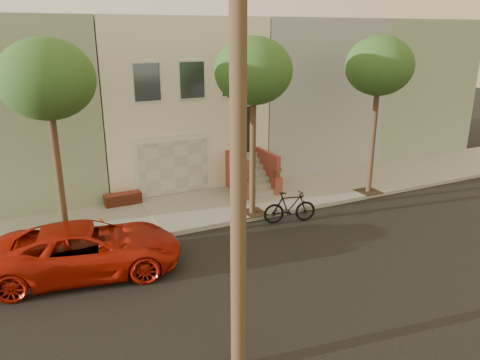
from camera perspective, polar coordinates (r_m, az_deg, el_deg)
name	(u,v)px	position (r m, az deg, el deg)	size (l,w,h in m)	color
ground	(283,268)	(13.75, 5.37, -10.78)	(90.00, 90.00, 0.00)	black
sidewalk	(212,206)	(18.06, -3.44, -3.25)	(40.00, 3.70, 0.15)	gray
house_row	(163,96)	(22.56, -9.43, 10.17)	(33.10, 11.70, 7.00)	beige
tree_left	(47,81)	(14.23, -22.71, 11.21)	(2.70, 2.57, 6.30)	#2D2116
tree_mid	(253,72)	(16.01, 1.67, 13.14)	(2.70, 2.57, 6.30)	#2D2116
tree_right	(379,67)	(19.19, 16.79, 13.20)	(2.70, 2.57, 6.30)	#2D2116
pickup_truck	(87,249)	(13.85, -18.31, -8.09)	(2.41, 5.23, 1.45)	#AA1708
motorcycle	(290,207)	(16.66, 6.17, -3.33)	(0.55, 1.93, 1.16)	black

